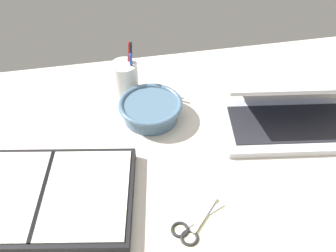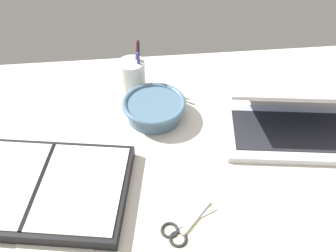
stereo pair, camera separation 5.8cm
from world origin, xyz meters
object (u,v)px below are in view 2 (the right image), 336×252
object	(u,v)px
laptop	(294,116)
pen_cup	(133,75)
bowl	(154,108)
planner	(40,188)
scissors	(180,230)

from	to	relation	value
laptop	pen_cup	bearing A→B (deg)	160.40
bowl	planner	bearing A→B (deg)	-140.13
pen_cup	scissors	xyz separation A→B (cm)	(7.88, -48.88, -4.62)
bowl	scissors	xyz separation A→B (cm)	(2.55, -35.89, -2.73)
laptop	bowl	xyz separation A→B (cm)	(-35.67, 8.78, -1.61)
bowl	planner	xyz separation A→B (cm)	(-27.50, -22.96, -1.42)
laptop	pen_cup	xyz separation A→B (cm)	(-41.00, 21.77, 0.28)
pen_cup	planner	world-z (taller)	pen_cup
laptop	scissors	world-z (taller)	laptop
pen_cup	scissors	bearing A→B (deg)	-80.84
bowl	pen_cup	bearing A→B (deg)	112.30
scissors	planner	bearing A→B (deg)	121.80
planner	scissors	distance (cm)	32.74
scissors	bowl	bearing A→B (deg)	59.13
bowl	scissors	world-z (taller)	bowl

